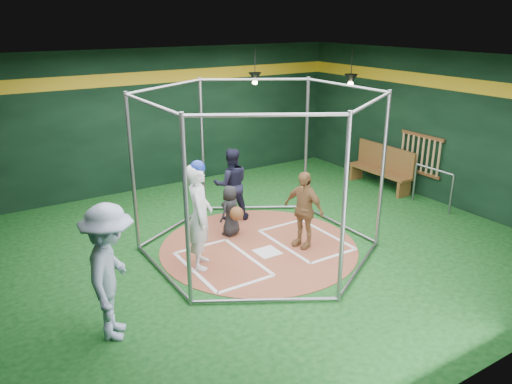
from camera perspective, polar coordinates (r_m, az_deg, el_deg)
room_shell at (r=9.08m, az=0.31°, el=3.73°), size 10.10×9.10×3.53m
clay_disc at (r=9.70m, az=0.32°, el=-6.27°), size 3.80×3.80×0.01m
home_plate at (r=9.47m, az=1.31°, el=-6.87°), size 0.43×0.43×0.01m
batter_box_left at (r=9.07m, az=-3.91°, el=-8.18°), size 1.17×1.77×0.01m
batter_box_right at (r=10.02m, az=5.69°, el=-5.43°), size 1.17×1.77×0.01m
batting_cage at (r=9.15m, az=0.34°, el=2.18°), size 4.05×4.67×3.00m
bat_rack at (r=12.78m, az=18.25°, el=4.14°), size 0.07×1.25×0.98m
pendant_lamp_near at (r=13.04m, az=-0.12°, el=12.98°), size 0.34×0.34×0.90m
pendant_lamp_far at (r=12.87m, az=10.78°, el=12.57°), size 0.34×0.34×0.90m
batter_figure at (r=8.66m, az=-6.49°, el=-2.64°), size 0.72×0.82×1.95m
visitor_leopard at (r=9.49m, az=5.43°, el=-2.00°), size 0.60×0.94×1.50m
catcher_figure at (r=10.01m, az=-2.87°, el=-2.16°), size 0.60×0.64×1.04m
umpire at (r=10.73m, az=-2.85°, el=0.89°), size 0.93×0.83×1.58m
bystander_blue at (r=7.05m, az=-16.27°, el=-8.83°), size 1.21×1.45×1.95m
dugout_bench at (r=13.27m, az=14.23°, el=2.87°), size 0.44×1.88×1.10m
steel_railing at (r=12.17m, az=19.58°, el=1.15°), size 0.05×1.09×0.94m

